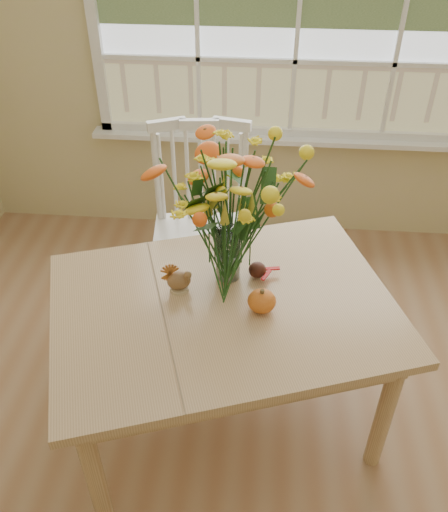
{
  "coord_description": "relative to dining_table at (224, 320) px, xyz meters",
  "views": [
    {
      "loc": [
        -0.14,
        -0.88,
        2.16
      ],
      "look_at": [
        -0.27,
        0.69,
        0.93
      ],
      "focal_mm": 38.0,
      "sensor_mm": 36.0,
      "label": 1
    }
  ],
  "objects": [
    {
      "name": "turkey_figurine",
      "position": [
        -0.18,
        0.07,
        0.14
      ],
      "size": [
        0.11,
        0.1,
        0.12
      ],
      "rotation": [
        0.0,
        0.0,
        0.32
      ],
      "color": "#CCB78C",
      "rests_on": "dining_table"
    },
    {
      "name": "flower_vase",
      "position": [
        0.0,
        0.17,
        0.43
      ],
      "size": [
        0.48,
        0.48,
        0.57
      ],
      "color": "white",
      "rests_on": "dining_table"
    },
    {
      "name": "dining_table",
      "position": [
        0.0,
        0.0,
        0.0
      ],
      "size": [
        1.55,
        1.32,
        0.71
      ],
      "rotation": [
        0.0,
        0.0,
        0.32
      ],
      "color": "tan",
      "rests_on": "floor"
    },
    {
      "name": "windsor_chair",
      "position": [
        -0.18,
        0.75,
        -0.03
      ],
      "size": [
        0.54,
        0.52,
        1.06
      ],
      "rotation": [
        0.0,
        0.0,
        0.1
      ],
      "color": "white",
      "rests_on": "floor"
    },
    {
      "name": "pumpkin",
      "position": [
        0.15,
        -0.03,
        0.13
      ],
      "size": [
        0.11,
        0.11,
        0.09
      ],
      "primitive_type": "ellipsoid",
      "color": "#C35216",
      "rests_on": "dining_table"
    },
    {
      "name": "wall_back",
      "position": [
        0.27,
        1.58,
        0.73
      ],
      "size": [
        4.0,
        0.02,
        2.7
      ],
      "primitive_type": "cube",
      "color": "#D6CA89",
      "rests_on": "floor"
    },
    {
      "name": "dark_gourd",
      "position": [
        0.12,
        0.17,
        0.12
      ],
      "size": [
        0.13,
        0.11,
        0.07
      ],
      "color": "#38160F",
      "rests_on": "dining_table"
    }
  ]
}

